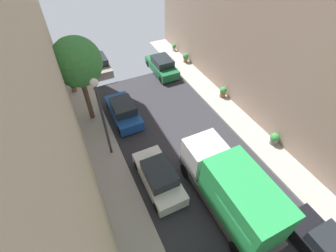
{
  "coord_description": "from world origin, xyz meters",
  "views": [
    {
      "loc": [
        -5.72,
        -3.12,
        12.6
      ],
      "look_at": [
        -0.28,
        8.16,
        0.5
      ],
      "focal_mm": 25.87,
      "sensor_mm": 36.0,
      "label": 1
    }
  ],
  "objects_px": {
    "lamp_post": "(101,109)",
    "delivery_truck": "(231,190)",
    "parked_car_left_3": "(159,177)",
    "street_tree_0": "(77,62)",
    "parked_car_right_2": "(162,66)",
    "potted_plant_4": "(186,57)",
    "parked_car_left_5": "(98,65)",
    "potted_plant_5": "(275,138)",
    "potted_plant_3": "(73,85)",
    "potted_plant_2": "(223,92)",
    "parked_car_right_1": "(329,251)",
    "parked_car_left_4": "(123,111)",
    "potted_plant_0": "(174,47)"
  },
  "relations": [
    {
      "from": "parked_car_left_5",
      "to": "potted_plant_3",
      "type": "distance_m",
      "value": 3.77
    },
    {
      "from": "parked_car_left_3",
      "to": "lamp_post",
      "type": "relative_size",
      "value": 0.73
    },
    {
      "from": "parked_car_right_1",
      "to": "potted_plant_2",
      "type": "xyz_separation_m",
      "value": [
        2.88,
        12.48,
        -0.07
      ]
    },
    {
      "from": "potted_plant_3",
      "to": "potted_plant_2",
      "type": "bearing_deg",
      "value": -29.53
    },
    {
      "from": "parked_car_right_1",
      "to": "potted_plant_2",
      "type": "distance_m",
      "value": 12.81
    },
    {
      "from": "parked_car_right_2",
      "to": "potted_plant_4",
      "type": "bearing_deg",
      "value": 11.32
    },
    {
      "from": "potted_plant_0",
      "to": "parked_car_right_2",
      "type": "bearing_deg",
      "value": -131.65
    },
    {
      "from": "potted_plant_4",
      "to": "street_tree_0",
      "type": "bearing_deg",
      "value": -157.68
    },
    {
      "from": "parked_car_left_4",
      "to": "potted_plant_4",
      "type": "bearing_deg",
      "value": 32.75
    },
    {
      "from": "parked_car_left_4",
      "to": "potted_plant_4",
      "type": "relative_size",
      "value": 4.51
    },
    {
      "from": "delivery_truck",
      "to": "parked_car_left_4",
      "type": "bearing_deg",
      "value": 105.82
    },
    {
      "from": "parked_car_right_2",
      "to": "potted_plant_4",
      "type": "relative_size",
      "value": 4.51
    },
    {
      "from": "parked_car_left_4",
      "to": "parked_car_right_2",
      "type": "xyz_separation_m",
      "value": [
        5.4,
        4.75,
        0.0
      ]
    },
    {
      "from": "parked_car_left_5",
      "to": "potted_plant_5",
      "type": "xyz_separation_m",
      "value": [
        8.33,
        -14.71,
        -0.05
      ]
    },
    {
      "from": "potted_plant_4",
      "to": "lamp_post",
      "type": "xyz_separation_m",
      "value": [
        -10.19,
        -8.36,
        3.21
      ]
    },
    {
      "from": "parked_car_left_5",
      "to": "parked_car_right_1",
      "type": "relative_size",
      "value": 1.0
    },
    {
      "from": "street_tree_0",
      "to": "potted_plant_2",
      "type": "distance_m",
      "value": 11.5
    },
    {
      "from": "parked_car_right_2",
      "to": "delivery_truck",
      "type": "relative_size",
      "value": 0.64
    },
    {
      "from": "potted_plant_2",
      "to": "parked_car_left_3",
      "type": "bearing_deg",
      "value": -146.96
    },
    {
      "from": "street_tree_0",
      "to": "potted_plant_4",
      "type": "relative_size",
      "value": 6.79
    },
    {
      "from": "delivery_truck",
      "to": "potted_plant_2",
      "type": "height_order",
      "value": "delivery_truck"
    },
    {
      "from": "parked_car_right_1",
      "to": "potted_plant_5",
      "type": "xyz_separation_m",
      "value": [
        2.93,
        6.55,
        -0.05
      ]
    },
    {
      "from": "parked_car_right_1",
      "to": "potted_plant_0",
      "type": "xyz_separation_m",
      "value": [
        2.95,
        21.7,
        -0.19
      ]
    },
    {
      "from": "potted_plant_4",
      "to": "delivery_truck",
      "type": "bearing_deg",
      "value": -110.62
    },
    {
      "from": "potted_plant_2",
      "to": "potted_plant_4",
      "type": "bearing_deg",
      "value": 89.94
    },
    {
      "from": "parked_car_left_5",
      "to": "potted_plant_0",
      "type": "height_order",
      "value": "parked_car_left_5"
    },
    {
      "from": "potted_plant_5",
      "to": "parked_car_left_3",
      "type": "bearing_deg",
      "value": 176.29
    },
    {
      "from": "potted_plant_2",
      "to": "parked_car_left_5",
      "type": "bearing_deg",
      "value": 133.32
    },
    {
      "from": "parked_car_left_5",
      "to": "parked_car_right_2",
      "type": "relative_size",
      "value": 1.0
    },
    {
      "from": "parked_car_left_5",
      "to": "potted_plant_5",
      "type": "relative_size",
      "value": 4.6
    },
    {
      "from": "potted_plant_2",
      "to": "parked_car_right_1",
      "type": "bearing_deg",
      "value": -103.01
    },
    {
      "from": "parked_car_right_1",
      "to": "potted_plant_0",
      "type": "bearing_deg",
      "value": 82.27
    },
    {
      "from": "parked_car_left_3",
      "to": "delivery_truck",
      "type": "xyz_separation_m",
      "value": [
        2.7,
        -2.98,
        1.07
      ]
    },
    {
      "from": "potted_plant_2",
      "to": "lamp_post",
      "type": "height_order",
      "value": "lamp_post"
    },
    {
      "from": "potted_plant_0",
      "to": "potted_plant_5",
      "type": "relative_size",
      "value": 0.79
    },
    {
      "from": "potted_plant_0",
      "to": "potted_plant_3",
      "type": "height_order",
      "value": "potted_plant_3"
    },
    {
      "from": "potted_plant_2",
      "to": "potted_plant_5",
      "type": "xyz_separation_m",
      "value": [
        0.04,
        -5.93,
        0.01
      ]
    },
    {
      "from": "parked_car_left_4",
      "to": "street_tree_0",
      "type": "xyz_separation_m",
      "value": [
        -2.21,
        1.02,
        4.1
      ]
    },
    {
      "from": "potted_plant_4",
      "to": "potted_plant_5",
      "type": "height_order",
      "value": "potted_plant_4"
    },
    {
      "from": "parked_car_left_5",
      "to": "parked_car_left_4",
      "type": "bearing_deg",
      "value": -90.0
    },
    {
      "from": "parked_car_left_5",
      "to": "street_tree_0",
      "type": "bearing_deg",
      "value": -108.52
    },
    {
      "from": "parked_car_left_3",
      "to": "potted_plant_0",
      "type": "height_order",
      "value": "parked_car_left_3"
    },
    {
      "from": "street_tree_0",
      "to": "lamp_post",
      "type": "xyz_separation_m",
      "value": [
        0.31,
        -4.05,
        -0.92
      ]
    },
    {
      "from": "potted_plant_2",
      "to": "potted_plant_3",
      "type": "relative_size",
      "value": 0.96
    },
    {
      "from": "parked_car_right_1",
      "to": "street_tree_0",
      "type": "height_order",
      "value": "street_tree_0"
    },
    {
      "from": "parked_car_left_3",
      "to": "street_tree_0",
      "type": "relative_size",
      "value": 0.66
    },
    {
      "from": "parked_car_right_2",
      "to": "street_tree_0",
      "type": "height_order",
      "value": "street_tree_0"
    },
    {
      "from": "parked_car_left_5",
      "to": "potted_plant_3",
      "type": "relative_size",
      "value": 4.33
    },
    {
      "from": "lamp_post",
      "to": "delivery_truck",
      "type": "bearing_deg",
      "value": -54.71
    },
    {
      "from": "street_tree_0",
      "to": "potted_plant_3",
      "type": "bearing_deg",
      "value": 98.59
    }
  ]
}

